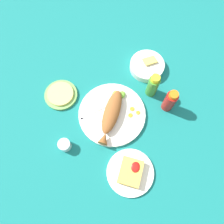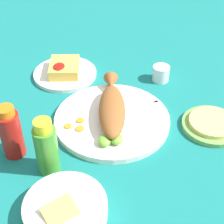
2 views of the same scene
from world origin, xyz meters
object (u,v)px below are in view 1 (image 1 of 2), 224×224
(fork_far, at_px, (95,111))
(tortilla_plate, at_px, (61,95))
(fork_near, at_px, (96,120))
(salt_cup, at_px, (65,145))
(main_plate, at_px, (112,114))
(side_plate_fries, at_px, (130,172))
(guacamole_bowl, at_px, (147,66))
(fried_fish, at_px, (111,114))
(hot_sauce_bottle_red, at_px, (170,101))
(hot_sauce_bottle_green, at_px, (153,86))

(fork_far, relative_size, tortilla_plate, 0.84)
(fork_near, bearing_deg, salt_cup, 43.86)
(main_plate, relative_size, side_plate_fries, 1.55)
(guacamole_bowl, bearing_deg, fried_fish, 161.64)
(hot_sauce_bottle_red, bearing_deg, fried_fish, 117.40)
(tortilla_plate, bearing_deg, fork_far, -102.60)
(hot_sauce_bottle_red, relative_size, salt_cup, 2.67)
(side_plate_fries, relative_size, tortilla_plate, 1.27)
(main_plate, xyz_separation_m, fried_fish, (-0.02, 0.00, 0.04))
(guacamole_bowl, bearing_deg, tortilla_plate, 125.65)
(hot_sauce_bottle_red, bearing_deg, fork_near, 118.48)
(main_plate, distance_m, tortilla_plate, 0.29)
(fork_far, bearing_deg, main_plate, 145.87)
(salt_cup, bearing_deg, guacamole_bowl, -27.85)
(main_plate, bearing_deg, salt_cup, 141.66)
(fork_far, xyz_separation_m, salt_cup, (-0.20, 0.09, 0.00))
(main_plate, xyz_separation_m, salt_cup, (-0.22, 0.17, 0.01))
(hot_sauce_bottle_green, bearing_deg, salt_cup, 139.73)
(hot_sauce_bottle_red, bearing_deg, hot_sauce_bottle_green, 59.19)
(salt_cup, bearing_deg, fork_near, -33.55)
(guacamole_bowl, bearing_deg, main_plate, 160.84)
(fork_far, distance_m, guacamole_bowl, 0.39)
(side_plate_fries, bearing_deg, hot_sauce_bottle_red, -15.21)
(fork_near, height_order, guacamole_bowl, guacamole_bowl)
(tortilla_plate, bearing_deg, fork_near, -111.82)
(side_plate_fries, distance_m, guacamole_bowl, 0.57)
(fork_near, bearing_deg, tortilla_plate, -34.41)
(fried_fish, relative_size, hot_sauce_bottle_green, 1.80)
(fork_near, bearing_deg, fork_far, -77.06)
(hot_sauce_bottle_green, relative_size, guacamole_bowl, 0.86)
(fork_near, height_order, side_plate_fries, fork_near)
(fork_far, bearing_deg, guacamole_bowl, -163.94)
(main_plate, xyz_separation_m, guacamole_bowl, (0.32, -0.11, 0.01))
(fork_near, distance_m, tortilla_plate, 0.24)
(hot_sauce_bottle_red, bearing_deg, fork_far, 110.98)
(hot_sauce_bottle_red, height_order, guacamole_bowl, hot_sauce_bottle_red)
(fried_fish, relative_size, fork_far, 1.99)
(hot_sauce_bottle_red, bearing_deg, side_plate_fries, 164.79)
(fried_fish, bearing_deg, tortilla_plate, 81.71)
(fried_fish, bearing_deg, side_plate_fries, -145.39)
(hot_sauce_bottle_green, distance_m, salt_cup, 0.52)
(main_plate, bearing_deg, tortilla_plate, 83.83)
(side_plate_fries, bearing_deg, hot_sauce_bottle_green, -0.53)
(fork_near, relative_size, hot_sauce_bottle_green, 1.15)
(salt_cup, distance_m, tortilla_plate, 0.28)
(fork_near, relative_size, salt_cup, 3.18)
(hot_sauce_bottle_red, xyz_separation_m, hot_sauce_bottle_green, (0.06, 0.10, 0.00))
(fried_fish, xyz_separation_m, guacamole_bowl, (0.33, -0.11, -0.02))
(fork_near, relative_size, fork_far, 1.27)
(fork_near, bearing_deg, hot_sauce_bottle_red, -164.11)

